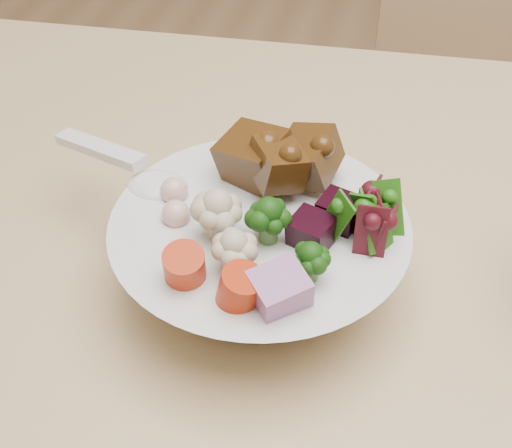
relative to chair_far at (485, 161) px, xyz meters
name	(u,v)px	position (x,y,z in m)	size (l,w,h in m)	color
chair_far	(485,161)	(0.00, 0.00, 0.00)	(0.47, 0.47, 0.92)	tan
food_bowl	(262,250)	(-0.25, -0.66, 0.34)	(0.25, 0.25, 0.14)	silver
soup_spoon	(143,177)	(-0.37, -0.63, 0.37)	(0.16, 0.10, 0.03)	silver
side_bowl	(273,197)	(-0.27, -0.57, 0.32)	(0.14, 0.14, 0.05)	silver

